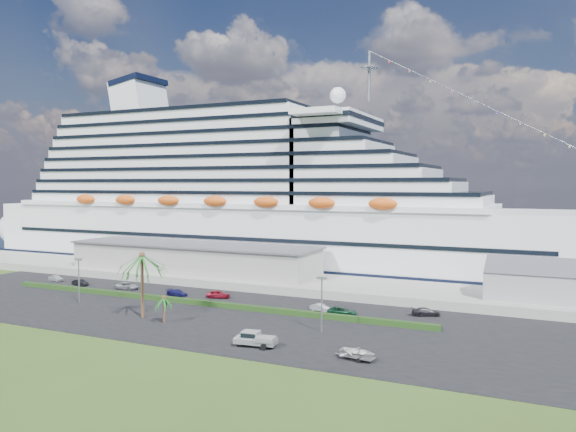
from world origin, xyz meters
The scene contains 22 objects.
ground centered at (0.00, 0.00, 0.00)m, with size 420.00×420.00×0.00m, color #354A18.
asphalt_lot centered at (0.00, 11.00, 0.06)m, with size 140.00×38.00×0.12m, color black.
wharf centered at (0.00, 40.00, 0.90)m, with size 240.00×20.00×1.80m, color gray.
water centered at (0.00, 130.00, 0.01)m, with size 420.00×160.00×0.02m, color black.
cruise_ship centered at (-21.53, 64.00, 16.69)m, with size 191.00×38.00×54.00m.
terminal_building centered at (-25.00, 40.00, 5.01)m, with size 61.00×15.00×6.30m.
port_shed centered at (52.00, 40.00, 4.40)m, with size 24.00×12.31×7.37m.
hedge centered at (-8.00, 16.00, 0.57)m, with size 88.00×1.10×0.90m, color black.
lamp_post_left centered at (-28.00, 8.00, 5.34)m, with size 1.60×0.35×8.27m.
lamp_post_right centered at (20.00, 8.00, 5.34)m, with size 1.60×0.35×8.27m.
palm_tall centered at (-10.00, 4.00, 9.20)m, with size 8.82×8.82×11.13m.
palm_short centered at (-4.50, 2.50, 3.67)m, with size 3.53×3.53×4.56m.
parked_car_0 centered at (-50.38, 23.13, 0.82)m, with size 1.66×4.11×1.40m, color silver.
parked_car_1 centered at (-41.23, 21.29, 0.79)m, with size 1.41×4.04×1.33m, color black.
parked_car_2 centered at (-29.23, 22.24, 0.83)m, with size 2.35×5.10×1.42m, color gray.
parked_car_3 centered at (-15.63, 21.08, 0.76)m, with size 1.81×4.44×1.29m, color #171852.
parked_car_4 centered at (-7.13, 22.63, 0.89)m, with size 1.82×4.51×1.54m, color maroon.
parked_car_5 centered at (14.85, 20.59, 0.75)m, with size 1.33×3.81×1.25m, color #ACAEB4.
parked_car_6 centered at (19.27, 19.32, 0.81)m, with size 2.31×5.00×1.39m, color #0D341F.
parked_car_7 centered at (31.95, 24.94, 0.79)m, with size 1.89×4.64×1.35m, color black.
pickup_truck centered at (14.53, -2.71, 1.24)m, with size 6.01×2.85×2.04m.
boat_trailer centered at (29.01, -2.62, 1.16)m, with size 5.60×4.02×1.56m.
Camera 1 is at (50.15, -68.39, 22.14)m, focal length 35.00 mm.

